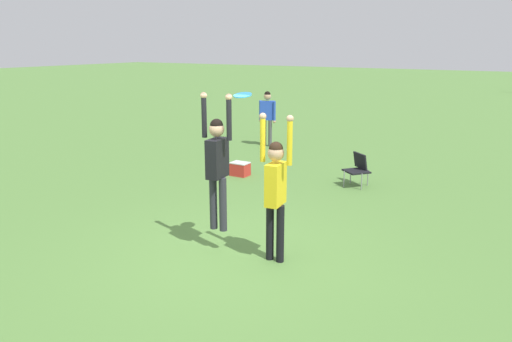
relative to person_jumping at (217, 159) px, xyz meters
name	(u,v)px	position (x,y,z in m)	size (l,w,h in m)	color
ground_plane	(232,255)	(0.30, -0.06, -1.51)	(120.00, 120.00, 0.00)	#56843D
person_jumping	(217,159)	(0.00, 0.00, 0.00)	(0.57, 0.43, 2.17)	#2D2D38
person_defending	(276,184)	(0.97, 0.11, -0.29)	(0.55, 0.42, 2.26)	black
frisbee	(243,95)	(0.37, 0.16, 0.99)	(0.27, 0.27, 0.07)	#2D9EDB
camping_chair_0	(358,167)	(0.61, 4.75, -1.07)	(0.70, 0.78, 0.75)	gray
person_spectator_near	(267,113)	(-3.51, 7.69, -0.44)	(0.62, 0.39, 1.76)	#4C4C51
cooler_box	(240,169)	(-2.24, 4.09, -1.34)	(0.45, 0.34, 0.34)	red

